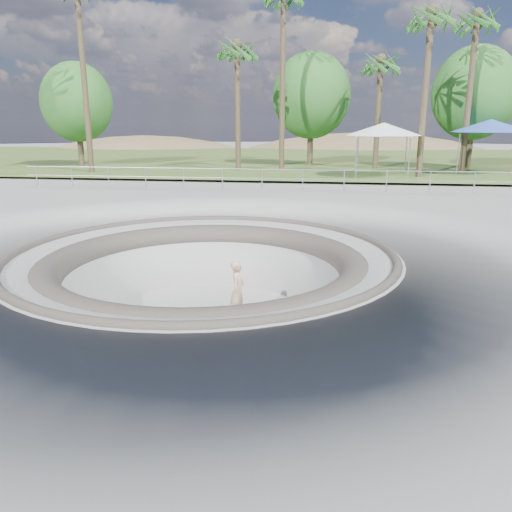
{
  "coord_description": "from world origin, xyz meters",
  "views": [
    {
      "loc": [
        3.2,
        -12.54,
        3.33
      ],
      "look_at": [
        1.38,
        0.25,
        -0.1
      ],
      "focal_mm": 35.0,
      "sensor_mm": 36.0,
      "label": 1
    }
  ],
  "objects": [
    {
      "name": "canopy_white",
      "position": [
        6.35,
        18.26,
        3.01
      ],
      "size": [
        6.15,
        6.15,
        3.11
      ],
      "color": "#989BA1",
      "rests_on": "ground"
    },
    {
      "name": "bushy_tree_left",
      "position": [
        -15.26,
        23.47,
        4.85
      ],
      "size": [
        5.23,
        4.76,
        7.55
      ],
      "color": "#4E3E2C",
      "rests_on": "ground"
    },
    {
      "name": "palm_e",
      "position": [
        8.54,
        18.36,
        8.78
      ],
      "size": [
        2.6,
        2.6,
        9.97
      ],
      "color": "#4E3E2C",
      "rests_on": "ground"
    },
    {
      "name": "skateboard",
      "position": [
        0.91,
        0.06,
        -1.84
      ],
      "size": [
        0.77,
        0.44,
        0.08
      ],
      "color": "#92583A",
      "rests_on": "ground"
    },
    {
      "name": "canopy_blue",
      "position": [
        13.07,
        21.0,
        3.2
      ],
      "size": [
        6.2,
        6.2,
        3.33
      ],
      "color": "#989BA1",
      "rests_on": "ground"
    },
    {
      "name": "palm_b",
      "position": [
        -2.82,
        21.12,
        7.75
      ],
      "size": [
        2.6,
        2.6,
        8.85
      ],
      "color": "#4E3E2C",
      "rests_on": "ground"
    },
    {
      "name": "palm_d",
      "position": [
        6.46,
        23.72,
        7.09
      ],
      "size": [
        2.6,
        2.6,
        8.14
      ],
      "color": "#4E3E2C",
      "rests_on": "ground"
    },
    {
      "name": "skate_bowl",
      "position": [
        0.0,
        0.0,
        -1.83
      ],
      "size": [
        14.0,
        14.0,
        4.1
      ],
      "color": "#979792",
      "rests_on": "ground"
    },
    {
      "name": "grass_strip",
      "position": [
        0.0,
        34.0,
        0.22
      ],
      "size": [
        180.0,
        36.0,
        0.12
      ],
      "color": "#405923",
      "rests_on": "ground"
    },
    {
      "name": "skater",
      "position": [
        0.91,
        0.06,
        -1.02
      ],
      "size": [
        0.43,
        0.62,
        1.62
      ],
      "primitive_type": "imported",
      "rotation": [
        0.0,
        0.0,
        1.49
      ],
      "color": "#D3A588",
      "rests_on": "skateboard"
    },
    {
      "name": "ground",
      "position": [
        0.0,
        0.0,
        0.0
      ],
      "size": [
        180.0,
        180.0,
        0.0
      ],
      "primitive_type": "plane",
      "color": "#979792",
      "rests_on": "ground"
    },
    {
      "name": "bushy_tree_mid",
      "position": [
        1.78,
        26.66,
        5.35
      ],
      "size": [
        5.79,
        5.26,
        8.35
      ],
      "color": "#4E3E2C",
      "rests_on": "ground"
    },
    {
      "name": "palm_f",
      "position": [
        11.68,
        21.26,
        9.06
      ],
      "size": [
        2.6,
        2.6,
        10.26
      ],
      "color": "#4E3E2C",
      "rests_on": "ground"
    },
    {
      "name": "safety_railing",
      "position": [
        0.0,
        12.0,
        0.69
      ],
      "size": [
        25.0,
        0.06,
        1.03
      ],
      "color": "#989BA1",
      "rests_on": "ground"
    },
    {
      "name": "palm_c",
      "position": [
        0.07,
        21.65,
        10.8
      ],
      "size": [
        2.6,
        2.6,
        12.16
      ],
      "color": "#4E3E2C",
      "rests_on": "ground"
    },
    {
      "name": "distant_hills",
      "position": [
        3.78,
        57.17,
        -7.02
      ],
      "size": [
        103.2,
        45.0,
        28.6
      ],
      "color": "brown",
      "rests_on": "ground"
    },
    {
      "name": "bushy_tree_right",
      "position": [
        13.0,
        25.08,
        5.35
      ],
      "size": [
        5.79,
        5.26,
        8.35
      ],
      "color": "#4E3E2C",
      "rests_on": "ground"
    }
  ]
}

